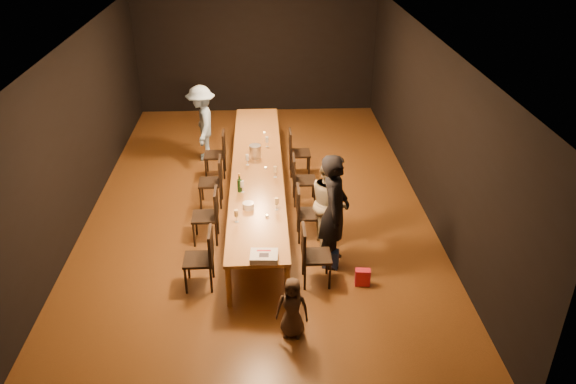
{
  "coord_description": "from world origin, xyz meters",
  "views": [
    {
      "loc": [
        0.11,
        -9.06,
        5.12
      ],
      "look_at": [
        0.48,
        -1.44,
        1.0
      ],
      "focal_mm": 35.0,
      "sensor_mm": 36.0,
      "label": 1
    }
  ],
  "objects_px": {
    "chair_left_1": "(205,216)",
    "chair_left_3": "(215,154)",
    "child": "(292,308)",
    "plate_stack": "(248,206)",
    "chair_left_0": "(198,259)",
    "birthday_cake": "(264,256)",
    "chair_left_2": "(210,182)",
    "chair_right_3": "(300,153)",
    "woman_tan": "(330,202)",
    "champagne_bottle": "(240,183)",
    "woman_birthday": "(334,211)",
    "table": "(257,169)",
    "chair_right_0": "(317,255)",
    "chair_right_1": "(310,213)",
    "man_blue": "(202,123)",
    "chair_right_2": "(304,180)",
    "ice_bucket": "(255,151)"
  },
  "relations": [
    {
      "from": "table",
      "to": "chair_left_3",
      "type": "relative_size",
      "value": 6.45
    },
    {
      "from": "chair_left_1",
      "to": "chair_left_3",
      "type": "xyz_separation_m",
      "value": [
        0.0,
        2.4,
        0.0
      ]
    },
    {
      "from": "woman_birthday",
      "to": "birthday_cake",
      "type": "xyz_separation_m",
      "value": [
        -1.06,
        -0.94,
        -0.12
      ]
    },
    {
      "from": "chair_right_0",
      "to": "chair_right_3",
      "type": "height_order",
      "value": "same"
    },
    {
      "from": "chair_right_0",
      "to": "child",
      "type": "xyz_separation_m",
      "value": [
        -0.41,
        -1.09,
        -0.03
      ]
    },
    {
      "from": "chair_left_2",
      "to": "champagne_bottle",
      "type": "height_order",
      "value": "champagne_bottle"
    },
    {
      "from": "chair_left_0",
      "to": "chair_left_2",
      "type": "bearing_deg",
      "value": 0.0
    },
    {
      "from": "woman_tan",
      "to": "chair_right_2",
      "type": "bearing_deg",
      "value": 6.0
    },
    {
      "from": "chair_right_0",
      "to": "chair_right_2",
      "type": "relative_size",
      "value": 1.0
    },
    {
      "from": "chair_left_3",
      "to": "birthday_cake",
      "type": "height_order",
      "value": "chair_left_3"
    },
    {
      "from": "woman_birthday",
      "to": "chair_right_0",
      "type": "bearing_deg",
      "value": 160.61
    },
    {
      "from": "birthday_cake",
      "to": "chair_left_0",
      "type": "bearing_deg",
      "value": 157.8
    },
    {
      "from": "chair_right_1",
      "to": "man_blue",
      "type": "distance_m",
      "value": 3.82
    },
    {
      "from": "chair_right_0",
      "to": "birthday_cake",
      "type": "distance_m",
      "value": 0.94
    },
    {
      "from": "chair_left_2",
      "to": "plate_stack",
      "type": "distance_m",
      "value": 1.69
    },
    {
      "from": "chair_right_0",
      "to": "birthday_cake",
      "type": "relative_size",
      "value": 2.4
    },
    {
      "from": "chair_right_3",
      "to": "woman_tan",
      "type": "xyz_separation_m",
      "value": [
        0.3,
        -2.54,
        0.28
      ]
    },
    {
      "from": "chair_right_3",
      "to": "chair_right_1",
      "type": "bearing_deg",
      "value": -0.0
    },
    {
      "from": "chair_right_0",
      "to": "birthday_cake",
      "type": "xyz_separation_m",
      "value": [
        -0.76,
        -0.45,
        0.33
      ]
    },
    {
      "from": "chair_left_0",
      "to": "birthday_cake",
      "type": "xyz_separation_m",
      "value": [
        0.94,
        -0.45,
        0.33
      ]
    },
    {
      "from": "chair_right_2",
      "to": "woman_tan",
      "type": "relative_size",
      "value": 0.62
    },
    {
      "from": "child",
      "to": "birthday_cake",
      "type": "bearing_deg",
      "value": 129.45
    },
    {
      "from": "chair_right_1",
      "to": "chair_left_2",
      "type": "height_order",
      "value": "same"
    },
    {
      "from": "woman_tan",
      "to": "champagne_bottle",
      "type": "bearing_deg",
      "value": 67.29
    },
    {
      "from": "man_blue",
      "to": "woman_birthday",
      "type": "bearing_deg",
      "value": 24.19
    },
    {
      "from": "birthday_cake",
      "to": "champagne_bottle",
      "type": "distance_m",
      "value": 1.97
    },
    {
      "from": "chair_right_0",
      "to": "woman_birthday",
      "type": "distance_m",
      "value": 0.73
    },
    {
      "from": "chair_left_2",
      "to": "champagne_bottle",
      "type": "distance_m",
      "value": 1.17
    },
    {
      "from": "table",
      "to": "chair_left_0",
      "type": "xyz_separation_m",
      "value": [
        -0.85,
        -2.4,
        -0.24
      ]
    },
    {
      "from": "chair_left_2",
      "to": "woman_tan",
      "type": "xyz_separation_m",
      "value": [
        2.0,
        -1.34,
        0.28
      ]
    },
    {
      "from": "chair_right_3",
      "to": "chair_left_2",
      "type": "height_order",
      "value": "same"
    },
    {
      "from": "chair_left_0",
      "to": "champagne_bottle",
      "type": "relative_size",
      "value": 2.8
    },
    {
      "from": "chair_right_2",
      "to": "man_blue",
      "type": "relative_size",
      "value": 0.58
    },
    {
      "from": "birthday_cake",
      "to": "ice_bucket",
      "type": "height_order",
      "value": "ice_bucket"
    },
    {
      "from": "chair_right_2",
      "to": "chair_left_0",
      "type": "bearing_deg",
      "value": -35.31
    },
    {
      "from": "chair_left_3",
      "to": "champagne_bottle",
      "type": "xyz_separation_m",
      "value": [
        0.57,
        -2.12,
        0.45
      ]
    },
    {
      "from": "chair_right_3",
      "to": "chair_left_1",
      "type": "distance_m",
      "value": 2.94
    },
    {
      "from": "child",
      "to": "woman_tan",
      "type": "bearing_deg",
      "value": 82.43
    },
    {
      "from": "champagne_bottle",
      "to": "ice_bucket",
      "type": "xyz_separation_m",
      "value": [
        0.25,
        1.32,
        -0.04
      ]
    },
    {
      "from": "child",
      "to": "plate_stack",
      "type": "height_order",
      "value": "child"
    },
    {
      "from": "chair_right_0",
      "to": "man_blue",
      "type": "distance_m",
      "value": 4.88
    },
    {
      "from": "woman_tan",
      "to": "birthday_cake",
      "type": "relative_size",
      "value": 3.84
    },
    {
      "from": "chair_right_1",
      "to": "champagne_bottle",
      "type": "bearing_deg",
      "value": -103.72
    },
    {
      "from": "chair_left_3",
      "to": "woman_tan",
      "type": "distance_m",
      "value": 3.24
    },
    {
      "from": "child",
      "to": "champagne_bottle",
      "type": "distance_m",
      "value": 2.71
    },
    {
      "from": "chair_right_0",
      "to": "champagne_bottle",
      "type": "relative_size",
      "value": 2.8
    },
    {
      "from": "woman_tan",
      "to": "chair_right_3",
      "type": "bearing_deg",
      "value": 0.09
    },
    {
      "from": "chair_left_3",
      "to": "birthday_cake",
      "type": "distance_m",
      "value": 4.18
    },
    {
      "from": "table",
      "to": "chair_left_0",
      "type": "height_order",
      "value": "chair_left_0"
    },
    {
      "from": "chair_left_2",
      "to": "man_blue",
      "type": "xyz_separation_m",
      "value": [
        -0.3,
        2.04,
        0.34
      ]
    }
  ]
}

